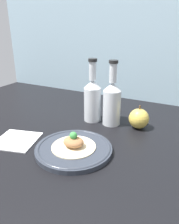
% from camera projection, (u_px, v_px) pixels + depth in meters
% --- Properties ---
extents(ground_plane, '(1.80, 1.10, 0.04)m').
position_uv_depth(ground_plane, '(94.00, 143.00, 0.84)').
color(ground_plane, black).
extents(wall_backsplash, '(1.80, 0.03, 0.80)m').
position_uv_depth(wall_backsplash, '(140.00, 25.00, 1.13)').
color(wall_backsplash, '#9EBCCC').
rests_on(wall_backsplash, ground_plane).
extents(plate, '(0.26, 0.26, 0.02)m').
position_uv_depth(plate, '(74.00, 149.00, 0.74)').
color(plate, '#2D333D').
rests_on(plate, ground_plane).
extents(plated_food, '(0.15, 0.15, 0.06)m').
position_uv_depth(plated_food, '(74.00, 143.00, 0.74)').
color(plated_food, beige).
rests_on(plated_food, plate).
extents(cider_bottle_left, '(0.08, 0.08, 0.27)m').
position_uv_depth(cider_bottle_left, '(93.00, 98.00, 0.96)').
color(cider_bottle_left, silver).
rests_on(cider_bottle_left, ground_plane).
extents(cider_bottle_right, '(0.08, 0.08, 0.27)m').
position_uv_depth(cider_bottle_right, '(112.00, 101.00, 0.92)').
color(cider_bottle_right, silver).
rests_on(cider_bottle_right, ground_plane).
extents(apple, '(0.08, 0.08, 0.10)m').
position_uv_depth(apple, '(139.00, 119.00, 0.90)').
color(apple, gold).
rests_on(apple, ground_plane).
extents(napkin, '(0.18, 0.18, 0.01)m').
position_uv_depth(napkin, '(17.00, 140.00, 0.81)').
color(napkin, white).
rests_on(napkin, ground_plane).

